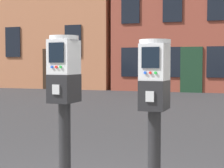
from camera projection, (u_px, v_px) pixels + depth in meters
parking_meter_near_kerb at (64, 94)px, 2.75m from camera, size 0.22×0.26×1.39m
parking_meter_twin_adjacent at (154, 101)px, 2.54m from camera, size 0.22×0.26×1.35m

